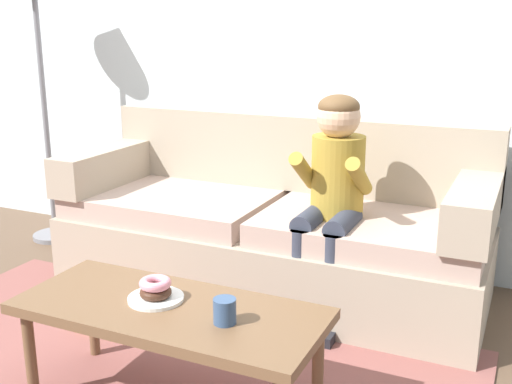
# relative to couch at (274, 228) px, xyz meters

# --- Properties ---
(ground) EXTENTS (10.00, 10.00, 0.00)m
(ground) POSITION_rel_couch_xyz_m (-0.14, -0.85, -0.34)
(ground) COLOR brown
(wall_back) EXTENTS (8.00, 0.10, 2.80)m
(wall_back) POSITION_rel_couch_xyz_m (-0.14, 0.55, 1.06)
(wall_back) COLOR silver
(wall_back) RESTS_ON ground
(area_rug) EXTENTS (2.71, 1.63, 0.01)m
(area_rug) POSITION_rel_couch_xyz_m (-0.14, -1.10, -0.33)
(area_rug) COLOR brown
(area_rug) RESTS_ON ground
(couch) EXTENTS (2.27, 0.90, 0.92)m
(couch) POSITION_rel_couch_xyz_m (0.00, 0.00, 0.00)
(couch) COLOR tan
(couch) RESTS_ON ground
(coffee_table) EXTENTS (1.15, 0.49, 0.42)m
(coffee_table) POSITION_rel_couch_xyz_m (0.10, -1.22, 0.04)
(coffee_table) COLOR brown
(coffee_table) RESTS_ON ground
(person_child) EXTENTS (0.34, 0.58, 1.10)m
(person_child) POSITION_rel_couch_xyz_m (0.39, -0.21, 0.33)
(person_child) COLOR olive
(person_child) RESTS_ON ground
(plate) EXTENTS (0.21, 0.21, 0.01)m
(plate) POSITION_rel_couch_xyz_m (0.03, -1.20, 0.09)
(plate) COLOR white
(plate) RESTS_ON coffee_table
(donut) EXTENTS (0.17, 0.17, 0.04)m
(donut) POSITION_rel_couch_xyz_m (0.03, -1.20, 0.12)
(donut) COLOR #422619
(donut) RESTS_ON plate
(donut_second) EXTENTS (0.16, 0.16, 0.04)m
(donut_second) POSITION_rel_couch_xyz_m (0.03, -1.20, 0.16)
(donut_second) COLOR pink
(donut_second) RESTS_ON donut
(mug) EXTENTS (0.08, 0.08, 0.09)m
(mug) POSITION_rel_couch_xyz_m (0.35, -1.25, 0.13)
(mug) COLOR #334C72
(mug) RESTS_ON coffee_table
(toy_controller) EXTENTS (0.23, 0.09, 0.05)m
(toy_controller) POSITION_rel_couch_xyz_m (-0.55, -0.86, -0.31)
(toy_controller) COLOR gold
(toy_controller) RESTS_ON ground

